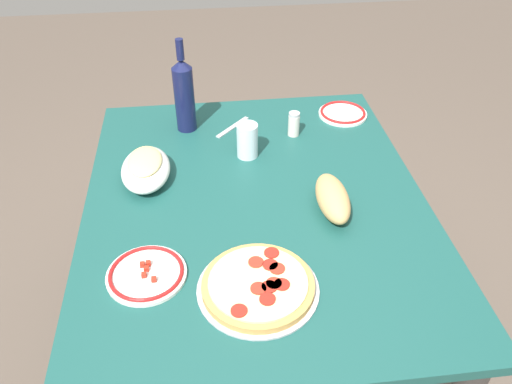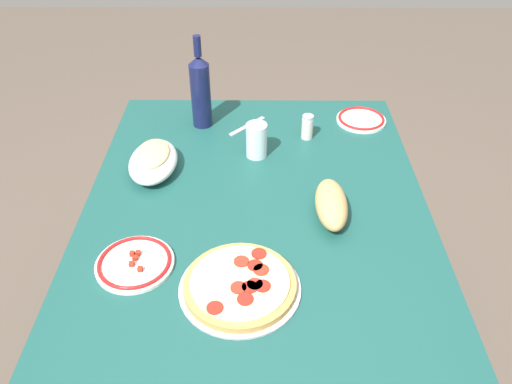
% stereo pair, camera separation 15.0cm
% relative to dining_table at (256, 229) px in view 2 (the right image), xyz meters
% --- Properties ---
extents(ground_plane, '(8.00, 8.00, 0.00)m').
position_rel_dining_table_xyz_m(ground_plane, '(0.00, 0.00, -0.63)').
color(ground_plane, brown).
rests_on(ground_plane, ground).
extents(dining_table, '(1.24, 1.01, 0.75)m').
position_rel_dining_table_xyz_m(dining_table, '(0.00, 0.00, 0.00)').
color(dining_table, '#194C47').
rests_on(dining_table, ground).
extents(pepperoni_pizza, '(0.30, 0.30, 0.03)m').
position_rel_dining_table_xyz_m(pepperoni_pizza, '(0.35, -0.04, 0.13)').
color(pepperoni_pizza, '#B7B7BC').
rests_on(pepperoni_pizza, dining_table).
extents(baked_pasta_dish, '(0.24, 0.15, 0.08)m').
position_rel_dining_table_xyz_m(baked_pasta_dish, '(-0.15, -0.33, 0.16)').
color(baked_pasta_dish, white).
rests_on(baked_pasta_dish, dining_table).
extents(wine_bottle, '(0.07, 0.07, 0.33)m').
position_rel_dining_table_xyz_m(wine_bottle, '(-0.44, -0.20, 0.25)').
color(wine_bottle, '#141942').
rests_on(wine_bottle, dining_table).
extents(water_glass, '(0.07, 0.07, 0.12)m').
position_rel_dining_table_xyz_m(water_glass, '(-0.24, 0.00, 0.18)').
color(water_glass, silver).
rests_on(water_glass, dining_table).
extents(side_plate_near, '(0.20, 0.20, 0.02)m').
position_rel_dining_table_xyz_m(side_plate_near, '(0.27, -0.31, 0.13)').
color(side_plate_near, white).
rests_on(side_plate_near, dining_table).
extents(side_plate_far, '(0.18, 0.18, 0.02)m').
position_rel_dining_table_xyz_m(side_plate_far, '(-0.46, 0.38, 0.13)').
color(side_plate_far, white).
rests_on(side_plate_far, dining_table).
extents(bread_loaf, '(0.21, 0.09, 0.08)m').
position_rel_dining_table_xyz_m(bread_loaf, '(0.07, 0.21, 0.16)').
color(bread_loaf, tan).
rests_on(bread_loaf, dining_table).
extents(spice_shaker, '(0.04, 0.04, 0.09)m').
position_rel_dining_table_xyz_m(spice_shaker, '(-0.35, 0.17, 0.16)').
color(spice_shaker, silver).
rests_on(spice_shaker, dining_table).
extents(fork_left, '(0.14, 0.13, 0.00)m').
position_rel_dining_table_xyz_m(fork_left, '(-0.42, -0.03, 0.12)').
color(fork_left, '#B7B7BC').
rests_on(fork_left, dining_table).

